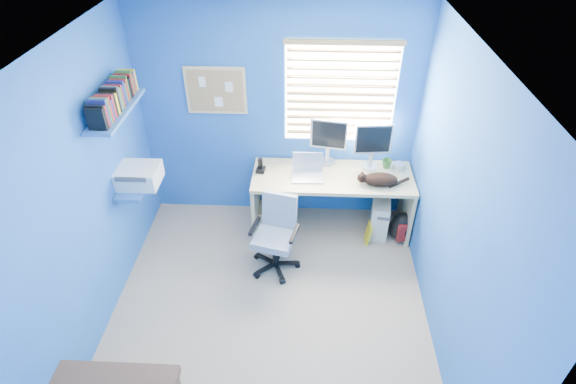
{
  "coord_description": "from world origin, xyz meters",
  "views": [
    {
      "loc": [
        0.31,
        -2.77,
        3.5
      ],
      "look_at": [
        0.15,
        0.65,
        0.95
      ],
      "focal_mm": 28.0,
      "sensor_mm": 36.0,
      "label": 1
    }
  ],
  "objects_px": {
    "office_chair": "(276,243)",
    "cat": "(380,179)",
    "tower_pc": "(380,215)",
    "desk": "(331,202)",
    "laptop": "(308,169)"
  },
  "relations": [
    {
      "from": "laptop",
      "to": "office_chair",
      "type": "height_order",
      "value": "laptop"
    },
    {
      "from": "desk",
      "to": "tower_pc",
      "type": "bearing_deg",
      "value": -2.48
    },
    {
      "from": "cat",
      "to": "office_chair",
      "type": "height_order",
      "value": "cat"
    },
    {
      "from": "desk",
      "to": "office_chair",
      "type": "bearing_deg",
      "value": -132.57
    },
    {
      "from": "office_chair",
      "to": "laptop",
      "type": "bearing_deg",
      "value": 61.91
    },
    {
      "from": "desk",
      "to": "tower_pc",
      "type": "distance_m",
      "value": 0.59
    },
    {
      "from": "laptop",
      "to": "office_chair",
      "type": "xyz_separation_m",
      "value": [
        -0.31,
        -0.58,
        -0.54
      ]
    },
    {
      "from": "laptop",
      "to": "cat",
      "type": "xyz_separation_m",
      "value": [
        0.76,
        -0.09,
        -0.05
      ]
    },
    {
      "from": "tower_pc",
      "to": "office_chair",
      "type": "relative_size",
      "value": 0.54
    },
    {
      "from": "desk",
      "to": "laptop",
      "type": "relative_size",
      "value": 5.28
    },
    {
      "from": "tower_pc",
      "to": "office_chair",
      "type": "height_order",
      "value": "office_chair"
    },
    {
      "from": "tower_pc",
      "to": "cat",
      "type": "bearing_deg",
      "value": -115.56
    },
    {
      "from": "desk",
      "to": "office_chair",
      "type": "distance_m",
      "value": 0.86
    },
    {
      "from": "desk",
      "to": "laptop",
      "type": "distance_m",
      "value": 0.55
    },
    {
      "from": "office_chair",
      "to": "cat",
      "type": "bearing_deg",
      "value": 24.63
    }
  ]
}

